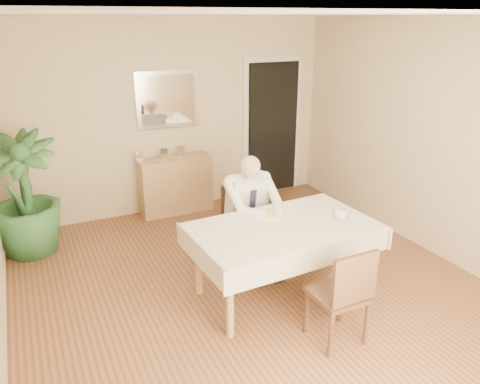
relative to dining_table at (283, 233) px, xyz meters
name	(u,v)px	position (x,y,z in m)	size (l,w,h in m)	color
room	(257,168)	(-0.21, 0.15, 0.63)	(5.00, 5.02, 2.60)	brown
doorway	(272,129)	(1.34, 2.61, 0.33)	(0.96, 0.07, 2.10)	silver
mirror	(168,100)	(-0.26, 2.62, 0.88)	(0.86, 0.04, 0.76)	silver
dining_table	(283,233)	(0.00, 0.00, 0.00)	(1.76, 1.09, 0.75)	#9F7B4C
chair_far	(242,219)	(0.00, 0.88, -0.20)	(0.44, 0.44, 0.85)	#42291B
chair_near	(344,292)	(0.08, -0.85, -0.17)	(0.42, 0.42, 0.89)	#42291B
seated_man	(254,209)	(0.00, 0.59, 0.02)	(0.48, 0.72, 1.24)	white
plate	(270,215)	(-0.01, 0.24, 0.09)	(0.26, 0.26, 0.02)	white
food	(270,213)	(-0.01, 0.24, 0.11)	(0.14, 0.14, 0.06)	olive
knife	(276,215)	(0.03, 0.18, 0.11)	(0.01, 0.01, 0.13)	silver
fork	(269,217)	(-0.05, 0.18, 0.11)	(0.01, 0.01, 0.13)	silver
coffee_mug	(341,214)	(0.57, -0.11, 0.14)	(0.13, 0.13, 0.10)	white
sideboard	(176,185)	(-0.26, 2.47, -0.27)	(0.98, 0.33, 0.79)	#9F7B4C
photo_frame_left	(139,157)	(-0.73, 2.50, 0.19)	(0.10, 0.02, 0.14)	silver
photo_frame_center	(164,153)	(-0.39, 2.50, 0.19)	(0.10, 0.02, 0.14)	silver
photo_frame_right	(181,151)	(-0.14, 2.53, 0.19)	(0.10, 0.02, 0.14)	silver
potted_palm	(24,195)	(-2.16, 2.05, 0.04)	(0.79, 0.79, 1.41)	#244F25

